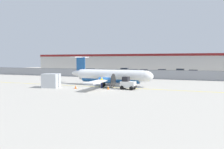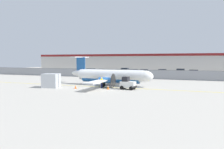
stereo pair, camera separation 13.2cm
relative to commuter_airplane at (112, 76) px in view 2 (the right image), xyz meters
name	(u,v)px [view 2 (the right image)]	position (x,y,z in m)	size (l,w,h in m)	color
ground_plane	(105,87)	(-0.33, -2.21, -1.60)	(140.00, 140.00, 0.01)	#ADA89E
perimeter_fence	(129,74)	(-0.33, 13.79, -0.49)	(98.00, 0.10, 2.10)	gray
parking_lot_strip	(139,75)	(-0.33, 25.29, -1.54)	(98.00, 17.00, 0.12)	#38383A
background_building	(148,63)	(-0.33, 43.78, 1.66)	(91.00, 8.10, 6.50)	beige
commuter_airplane	(112,76)	(0.00, 0.00, 0.00)	(15.03, 16.06, 4.92)	white
baggage_tug	(128,84)	(3.68, -3.41, -0.75)	(2.46, 1.66, 1.88)	silver
ground_crew_worker	(102,82)	(-0.42, -3.49, -0.65)	(0.40, 0.55, 1.70)	#191E4C
cargo_container	(51,81)	(-8.23, -5.42, -0.50)	(2.70, 2.37, 2.20)	#B7BCC1
traffic_cone_near_left	(123,85)	(2.30, -0.75, -1.29)	(0.36, 0.36, 0.64)	orange
traffic_cone_near_right	(108,87)	(0.94, -4.38, -1.29)	(0.36, 0.36, 0.64)	orange
traffic_cone_far_left	(75,87)	(-4.04, -5.19, -1.29)	(0.36, 0.36, 0.64)	orange
parked_car_0	(90,71)	(-15.22, 24.20, -0.71)	(4.38, 2.40, 1.58)	slate
parked_car_1	(100,72)	(-11.12, 22.07, -0.71)	(4.29, 2.18, 1.58)	gray
parked_car_2	(124,70)	(-6.17, 30.98, -0.71)	(4.29, 2.18, 1.58)	slate
parked_car_3	(134,72)	(-1.35, 24.04, -0.71)	(4.23, 2.07, 1.58)	red
parked_car_4	(144,72)	(1.14, 24.87, -0.71)	(4.34, 2.30, 1.58)	navy
parked_car_5	(162,72)	(6.15, 26.68, -0.71)	(4.27, 2.15, 1.58)	slate
parked_car_6	(181,71)	(11.30, 31.46, -0.71)	(4.35, 2.33, 1.58)	navy
parked_car_7	(194,73)	(14.62, 25.94, -0.71)	(4.36, 2.36, 1.58)	black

